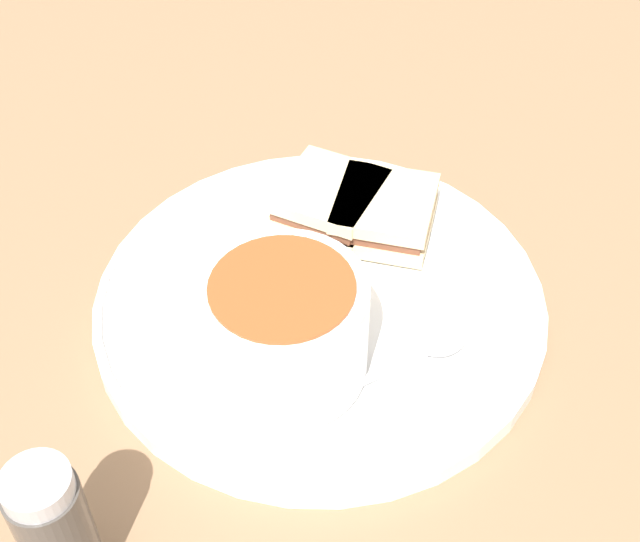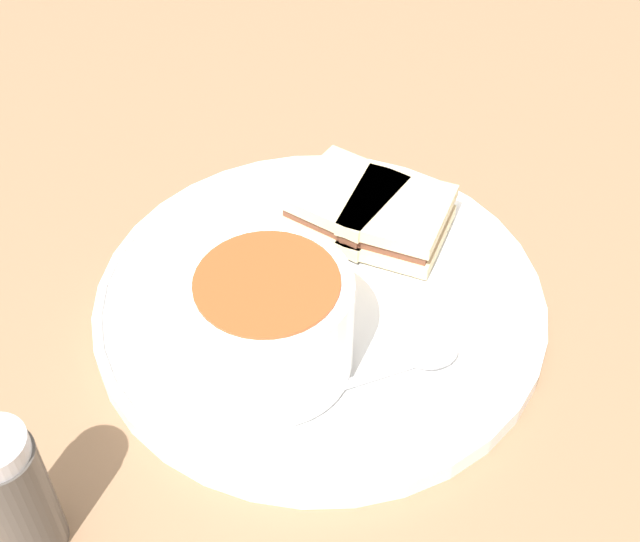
{
  "view_description": "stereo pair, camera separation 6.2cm",
  "coord_description": "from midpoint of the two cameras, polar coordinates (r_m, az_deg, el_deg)",
  "views": [
    {
      "loc": [
        0.39,
        -0.2,
        0.48
      ],
      "look_at": [
        0.0,
        0.0,
        0.04
      ],
      "focal_mm": 50.0,
      "sensor_mm": 36.0,
      "label": 1
    },
    {
      "loc": [
        0.41,
        -0.14,
        0.48
      ],
      "look_at": [
        0.0,
        0.0,
        0.04
      ],
      "focal_mm": 50.0,
      "sensor_mm": 36.0,
      "label": 2
    }
  ],
  "objects": [
    {
      "name": "plate",
      "position": [
        0.64,
        -2.76,
        -2.11
      ],
      "size": [
        0.32,
        0.32,
        0.02
      ],
      "color": "white",
      "rests_on": "ground_plane"
    },
    {
      "name": "sandwich_half_far",
      "position": [
        0.68,
        -2.0,
        4.41
      ],
      "size": [
        0.1,
        0.1,
        0.03
      ],
      "rotation": [
        0.0,
        0.0,
        2.22
      ],
      "color": "beige",
      "rests_on": "plate"
    },
    {
      "name": "ground_plane",
      "position": [
        0.65,
        -2.73,
        -2.73
      ],
      "size": [
        2.4,
        2.4,
        0.0
      ],
      "primitive_type": "plane",
      "color": "#8E6B4C"
    },
    {
      "name": "soup_bowl",
      "position": [
        0.56,
        -5.5,
        -3.81
      ],
      "size": [
        0.11,
        0.11,
        0.08
      ],
      "color": "white",
      "rests_on": "plate"
    },
    {
      "name": "spoon",
      "position": [
        0.59,
        4.27,
        -5.01
      ],
      "size": [
        0.03,
        0.11,
        0.01
      ],
      "rotation": [
        0.0,
        0.0,
        7.9
      ],
      "color": "silver",
      "rests_on": "plate"
    },
    {
      "name": "salt_shaker",
      "position": [
        0.52,
        -19.99,
        -15.57
      ],
      "size": [
        0.04,
        0.04,
        0.1
      ],
      "color": "#4C4742",
      "rests_on": "ground_plane"
    },
    {
      "name": "sandwich_half_near",
      "position": [
        0.67,
        1.52,
        3.61
      ],
      "size": [
        0.1,
        0.1,
        0.03
      ],
      "rotation": [
        0.0,
        0.0,
        2.43
      ],
      "color": "beige",
      "rests_on": "plate"
    }
  ]
}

